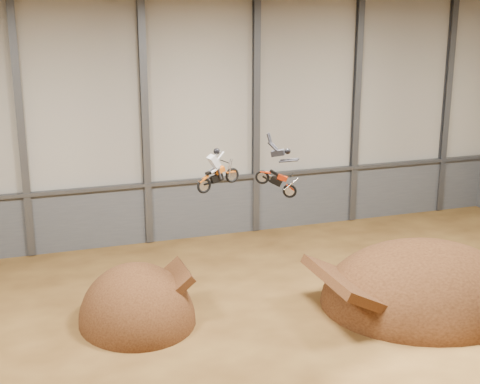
{
  "coord_description": "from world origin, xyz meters",
  "views": [
    {
      "loc": [
        -10.3,
        -22.21,
        13.43
      ],
      "look_at": [
        -1.35,
        4.0,
        5.75
      ],
      "focal_mm": 50.0,
      "sensor_mm": 36.0,
      "label": 1
    }
  ],
  "objects_px": {
    "fmx_rider_a": "(219,166)",
    "fmx_rider_b": "(273,165)",
    "landing_ramp": "(422,302)",
    "takeoff_ramp": "(138,321)"
  },
  "relations": [
    {
      "from": "fmx_rider_a",
      "to": "fmx_rider_b",
      "type": "height_order",
      "value": "fmx_rider_b"
    },
    {
      "from": "landing_ramp",
      "to": "takeoff_ramp",
      "type": "bearing_deg",
      "value": 169.63
    },
    {
      "from": "takeoff_ramp",
      "to": "fmx_rider_a",
      "type": "height_order",
      "value": "fmx_rider_a"
    },
    {
      "from": "fmx_rider_a",
      "to": "fmx_rider_b",
      "type": "bearing_deg",
      "value": -58.71
    },
    {
      "from": "takeoff_ramp",
      "to": "fmx_rider_a",
      "type": "xyz_separation_m",
      "value": [
        3.56,
        -0.97,
        7.0
      ]
    },
    {
      "from": "fmx_rider_a",
      "to": "fmx_rider_b",
      "type": "relative_size",
      "value": 0.85
    },
    {
      "from": "fmx_rider_a",
      "to": "fmx_rider_b",
      "type": "distance_m",
      "value": 2.47
    },
    {
      "from": "landing_ramp",
      "to": "fmx_rider_a",
      "type": "bearing_deg",
      "value": 171.48
    },
    {
      "from": "fmx_rider_a",
      "to": "fmx_rider_b",
      "type": "xyz_separation_m",
      "value": [
        1.75,
        -1.71,
        0.28
      ]
    },
    {
      "from": "landing_ramp",
      "to": "fmx_rider_a",
      "type": "distance_m",
      "value": 11.92
    }
  ]
}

